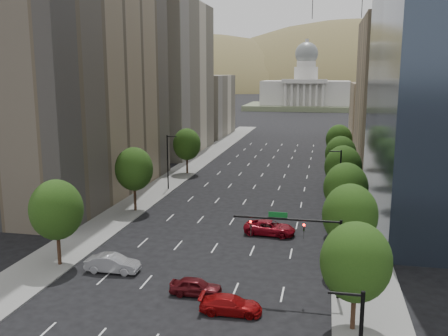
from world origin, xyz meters
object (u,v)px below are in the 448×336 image
Objects in this scene: car_red_near at (231,305)px; traffic_signal at (310,239)px; car_silver at (113,263)px; car_maroon at (196,287)px; car_red_far at (270,228)px; capitol at (305,93)px.

traffic_signal is at bearing -57.16° from car_red_near.
traffic_signal reaches higher than car_silver.
car_silver reaches higher than car_maroon.
traffic_signal is 1.75× the size of car_silver.
car_red_far is (13.52, 14.22, -0.02)m from car_silver.
car_maroon reaches higher than car_red_near.
car_maroon is (-9.53, -1.64, -4.40)m from traffic_signal.
traffic_signal is 219.99m from capitol.
traffic_signal is at bearing -95.77° from car_silver.
car_red_far reaches higher than car_red_near.
traffic_signal is at bearing -87.26° from capitol.
car_silver is at bearing 69.39° from car_maroon.
car_maroon is at bearing 51.16° from car_red_near.
car_maroon is 17.98m from car_red_far.
capitol is 224.15m from car_red_near.
car_red_near is at bearing -177.02° from car_red_far.
traffic_signal is 17.17m from car_red_far.
car_red_near is 1.11× the size of car_maroon.
car_red_near is at bearing -144.40° from traffic_signal.
car_silver reaches higher than car_red_far.
car_red_near is 4.44m from car_maroon.
traffic_signal reaches higher than car_red_near.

